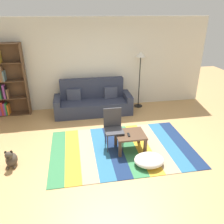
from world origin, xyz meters
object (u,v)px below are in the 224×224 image
object	(u,v)px
bookshelf	(5,82)
folding_chair	(113,125)
couch	(93,102)
standing_lamp	(140,62)
tv_remote	(129,135)
coffee_table	(130,137)
dog	(11,159)
pouf	(149,160)

from	to	relation	value
bookshelf	folding_chair	bearing A→B (deg)	-39.56
couch	standing_lamp	size ratio (longest dim) A/B	1.30
tv_remote	folding_chair	distance (m)	0.42
couch	coffee_table	bearing A→B (deg)	-74.68
couch	folding_chair	bearing A→B (deg)	-82.49
dog	standing_lamp	bearing A→B (deg)	36.70
coffee_table	pouf	size ratio (longest dim) A/B	1.04
dog	folding_chair	world-z (taller)	folding_chair
coffee_table	standing_lamp	bearing A→B (deg)	69.45
coffee_table	standing_lamp	size ratio (longest dim) A/B	0.36
couch	pouf	bearing A→B (deg)	-73.12
coffee_table	folding_chair	distance (m)	0.45
dog	standing_lamp	distance (m)	4.37
pouf	dog	xyz separation A→B (m)	(-2.71, 0.46, 0.05)
couch	dog	distance (m)	2.97
coffee_table	pouf	bearing A→B (deg)	-67.65
pouf	tv_remote	distance (m)	0.69
pouf	tv_remote	bearing A→B (deg)	118.80
standing_lamp	tv_remote	distance (m)	2.79
bookshelf	folding_chair	size ratio (longest dim) A/B	2.30
couch	pouf	world-z (taller)	couch
couch	bookshelf	xyz separation A→B (m)	(-2.43, 0.28, 0.66)
bookshelf	standing_lamp	xyz separation A→B (m)	(3.91, -0.08, 0.45)
bookshelf	pouf	distance (m)	4.55
coffee_table	tv_remote	size ratio (longest dim) A/B	4.20
bookshelf	standing_lamp	distance (m)	3.94
folding_chair	pouf	bearing A→B (deg)	-31.87
bookshelf	tv_remote	distance (m)	3.93
dog	tv_remote	xyz separation A→B (m)	(2.41, 0.08, 0.26)
coffee_table	standing_lamp	distance (m)	2.76
pouf	couch	bearing A→B (deg)	106.88
couch	bookshelf	size ratio (longest dim) A/B	1.09
dog	tv_remote	size ratio (longest dim) A/B	2.65
dog	folding_chair	xyz separation A→B (m)	(2.13, 0.36, 0.37)
bookshelf	pouf	size ratio (longest dim) A/B	3.42
pouf	standing_lamp	size ratio (longest dim) A/B	0.35
pouf	standing_lamp	bearing A→B (deg)	77.77
standing_lamp	tv_remote	size ratio (longest dim) A/B	11.56
tv_remote	coffee_table	bearing A→B (deg)	51.37
dog	pouf	bearing A→B (deg)	-9.62
bookshelf	tv_remote	bearing A→B (deg)	-40.08
dog	tv_remote	bearing A→B (deg)	1.88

